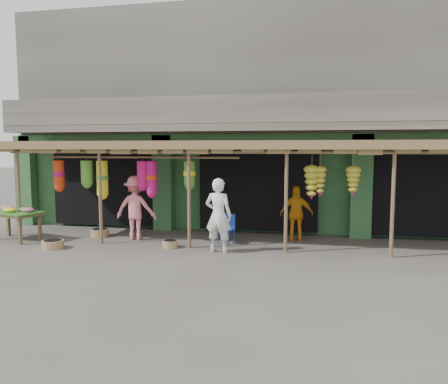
% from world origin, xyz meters
% --- Properties ---
extents(ground, '(80.00, 80.00, 0.00)m').
position_xyz_m(ground, '(0.00, 0.00, 0.00)').
color(ground, '#514C47').
rests_on(ground, ground).
extents(building, '(16.40, 6.80, 7.00)m').
position_xyz_m(building, '(-0.00, 4.87, 3.37)').
color(building, gray).
rests_on(building, ground).
extents(awning, '(14.00, 2.70, 2.79)m').
position_xyz_m(awning, '(-0.16, 0.80, 2.58)').
color(awning, brown).
rests_on(awning, ground).
extents(flower_table, '(1.77, 1.30, 0.95)m').
position_xyz_m(flower_table, '(-6.62, -0.26, 0.77)').
color(flower_table, brown).
rests_on(flower_table, ground).
extents(blue_chair, '(0.47, 0.48, 0.80)m').
position_xyz_m(blue_chair, '(-0.64, 0.56, 0.45)').
color(blue_chair, '#1B39B1').
rests_on(blue_chair, ground).
extents(basket_left, '(0.61, 0.61, 0.22)m').
position_xyz_m(basket_left, '(-4.51, 0.67, 0.11)').
color(basket_left, brown).
rests_on(basket_left, ground).
extents(basket_mid, '(0.73, 0.73, 0.21)m').
position_xyz_m(basket_mid, '(-4.96, -1.00, 0.11)').
color(basket_mid, olive).
rests_on(basket_mid, ground).
extents(basket_right, '(0.46, 0.46, 0.18)m').
position_xyz_m(basket_right, '(-2.00, -0.28, 0.09)').
color(basket_right, '#A8894E').
rests_on(basket_right, ground).
extents(person_front, '(0.73, 0.53, 1.86)m').
position_xyz_m(person_front, '(-0.65, -0.51, 0.93)').
color(person_front, white).
rests_on(person_front, ground).
extents(person_vendor, '(0.94, 0.46, 1.55)m').
position_xyz_m(person_vendor, '(1.21, 1.21, 0.78)').
color(person_vendor, orange).
rests_on(person_vendor, ground).
extents(person_shopper, '(1.19, 0.71, 1.82)m').
position_xyz_m(person_shopper, '(-3.28, 0.51, 0.91)').
color(person_shopper, pink).
rests_on(person_shopper, ground).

